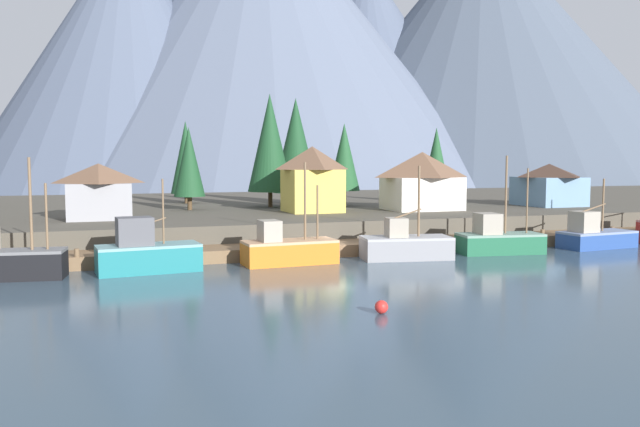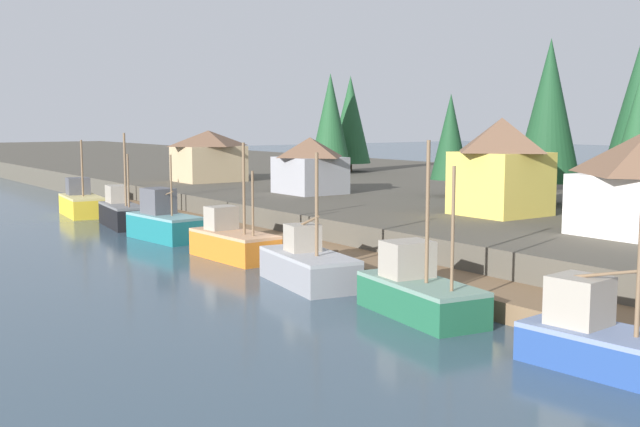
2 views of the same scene
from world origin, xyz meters
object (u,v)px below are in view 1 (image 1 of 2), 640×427
object	(u,v)px
house_blue	(549,184)
fishing_boat_black	(5,261)
fishing_boat_green	(498,240)
house_yellow	(312,178)
fishing_boat_orange	(288,249)
fishing_boat_grey	(405,246)
house_white	(422,180)
conifer_mid_right	(189,162)
conifer_back_left	(270,143)
channel_buoy	(381,307)
conifer_back_right	(344,157)
conifer_near_right	(186,157)
fishing_boat_teal	(146,253)
house_grey	(99,191)
fishing_boat_blue	(595,236)
conifer_near_left	(296,146)
conifer_far_left	(436,159)

from	to	relation	value
house_blue	fishing_boat_black	bearing A→B (deg)	-163.22
fishing_boat_green	house_yellow	size ratio (longest dim) A/B	1.21
fishing_boat_orange	house_yellow	bearing A→B (deg)	63.33
house_yellow	fishing_boat_grey	bearing A→B (deg)	-83.73
house_white	conifer_mid_right	size ratio (longest dim) A/B	0.89
house_white	fishing_boat_grey	bearing A→B (deg)	-121.57
conifer_back_left	channel_buoy	distance (m)	43.89
fishing_boat_grey	conifer_back_right	bearing A→B (deg)	89.89
house_blue	conifer_back_left	xyz separation A→B (m)	(-32.12, 8.39, 4.86)
fishing_boat_black	conifer_back_right	distance (m)	41.93
house_blue	house_white	bearing A→B (deg)	-176.95
house_yellow	conifer_near_right	bearing A→B (deg)	121.00
house_yellow	conifer_back_right	distance (m)	9.50
fishing_boat_green	conifer_back_right	xyz separation A→B (m)	(-4.61, 24.52, 7.11)
fishing_boat_teal	house_blue	world-z (taller)	house_blue
fishing_boat_grey	conifer_near_right	world-z (taller)	conifer_near_right
fishing_boat_green	house_yellow	xyz separation A→B (m)	(-10.82, 17.69, 4.84)
conifer_mid_right	conifer_back_right	distance (m)	18.09
fishing_boat_green	house_grey	bearing A→B (deg)	162.20
house_grey	house_white	bearing A→B (deg)	0.89
fishing_boat_blue	conifer_mid_right	xyz separation A→B (m)	(-32.97, 24.36, 6.64)
conifer_back_left	conifer_near_left	bearing A→B (deg)	47.40
house_blue	channel_buoy	bearing A→B (deg)	-137.50
house_yellow	conifer_near_left	bearing A→B (deg)	80.65
house_blue	conifer_back_left	size ratio (longest dim) A/B	0.56
fishing_boat_blue	conifer_far_left	bearing A→B (deg)	88.70
house_yellow	conifer_far_left	bearing A→B (deg)	23.46
conifer_near_left	conifer_back_right	bearing A→B (deg)	-57.47
conifer_near_left	conifer_mid_right	bearing A→B (deg)	-155.57
fishing_boat_green	fishing_boat_blue	bearing A→B (deg)	9.38
fishing_boat_green	house_blue	bearing A→B (deg)	51.50
fishing_boat_black	house_grey	world-z (taller)	fishing_boat_black
fishing_boat_blue	conifer_back_left	distance (m)	35.97
fishing_boat_black	house_white	bearing A→B (deg)	30.08
fishing_boat_teal	fishing_boat_black	bearing A→B (deg)	173.61
fishing_boat_orange	house_blue	size ratio (longest dim) A/B	1.06
fishing_boat_orange	conifer_back_left	distance (m)	27.47
house_blue	house_yellow	size ratio (longest dim) A/B	1.06
house_grey	conifer_near_right	size ratio (longest dim) A/B	0.57
conifer_near_right	conifer_far_left	world-z (taller)	conifer_near_right
house_blue	conifer_near_right	bearing A→B (deg)	155.79
conifer_far_left	channel_buoy	xyz separation A→B (m)	(-26.83, -42.73, -7.71)
fishing_boat_orange	fishing_boat_blue	bearing A→B (deg)	-3.17
house_grey	house_white	world-z (taller)	house_white
fishing_boat_black	fishing_boat_teal	bearing A→B (deg)	6.87
conifer_near_right	house_grey	bearing A→B (deg)	-118.00
fishing_boat_grey	conifer_back_right	distance (m)	26.11
fishing_boat_black	channel_buoy	xyz separation A→B (m)	(19.69, -16.96, -0.89)
fishing_boat_teal	fishing_boat_green	world-z (taller)	fishing_boat_green
conifer_far_left	fishing_boat_teal	bearing A→B (deg)	-145.33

